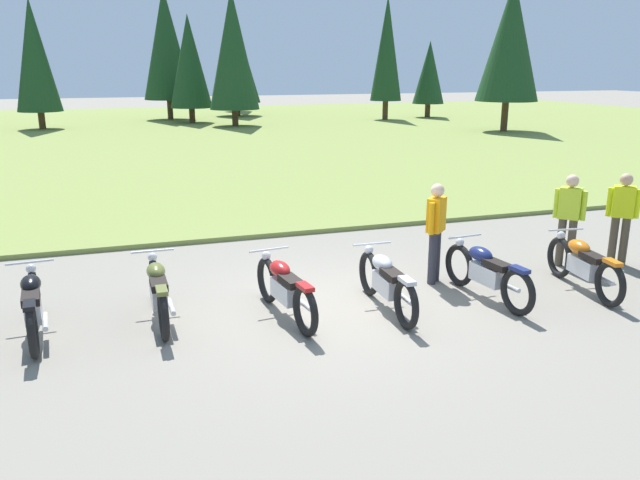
{
  "coord_description": "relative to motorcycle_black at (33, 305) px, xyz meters",
  "views": [
    {
      "loc": [
        -2.97,
        -8.28,
        3.49
      ],
      "look_at": [
        0.0,
        0.6,
        0.9
      ],
      "focal_mm": 35.35,
      "sensor_mm": 36.0,
      "label": 1
    }
  ],
  "objects": [
    {
      "name": "motorcycle_navy",
      "position": [
        6.48,
        -0.71,
        0.0
      ],
      "size": [
        0.62,
        2.1,
        0.88
      ],
      "color": "black",
      "rests_on": "ground"
    },
    {
      "name": "motorcycle_black",
      "position": [
        0.0,
        0.0,
        0.0
      ],
      "size": [
        0.62,
        2.1,
        0.88
      ],
      "color": "black",
      "rests_on": "ground"
    },
    {
      "name": "rider_with_back_turned",
      "position": [
        8.76,
        0.28,
        0.51
      ],
      "size": [
        0.4,
        0.44,
        1.67
      ],
      "color": "#4C4233",
      "rests_on": "ground"
    },
    {
      "name": "motorcycle_silver",
      "position": [
        4.83,
        -0.64,
        0.0
      ],
      "size": [
        0.62,
        2.1,
        0.88
      ],
      "color": "black",
      "rests_on": "ground"
    },
    {
      "name": "motorcycle_olive",
      "position": [
        1.62,
        0.02,
        0.0
      ],
      "size": [
        0.62,
        2.1,
        0.88
      ],
      "color": "black",
      "rests_on": "ground"
    },
    {
      "name": "motorcycle_orange",
      "position": [
        8.17,
        -0.86,
        0.0
      ],
      "size": [
        0.62,
        2.09,
        0.88
      ],
      "color": "black",
      "rests_on": "ground"
    },
    {
      "name": "rider_checking_bike",
      "position": [
        6.1,
        0.25,
        0.51
      ],
      "size": [
        0.43,
        0.41,
        1.67
      ],
      "color": "#2D2D38",
      "rests_on": "ground"
    },
    {
      "name": "grass_moorland",
      "position": [
        4.11,
        25.85,
        -0.39
      ],
      "size": [
        80.0,
        44.0,
        0.1
      ],
      "primitive_type": "cube",
      "color": "olive",
      "rests_on": "ground"
    },
    {
      "name": "forest_treeline",
      "position": [
        3.05,
        31.83,
        3.94
      ],
      "size": [
        39.13,
        23.06,
        9.16
      ],
      "color": "#47331E",
      "rests_on": "ground"
    },
    {
      "name": "ground_plane",
      "position": [
        4.11,
        -0.33,
        -0.44
      ],
      "size": [
        140.0,
        140.0,
        0.0
      ],
      "primitive_type": "plane",
      "color": "gray"
    },
    {
      "name": "motorcycle_red",
      "position": [
        3.34,
        -0.44,
        0.0
      ],
      "size": [
        0.63,
        2.1,
        0.88
      ],
      "color": "black",
      "rests_on": "ground"
    },
    {
      "name": "rider_near_row_end",
      "position": [
        9.75,
        0.08,
        0.51
      ],
      "size": [
        0.44,
        0.4,
        1.67
      ],
      "color": "#4C4233",
      "rests_on": "ground"
    }
  ]
}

